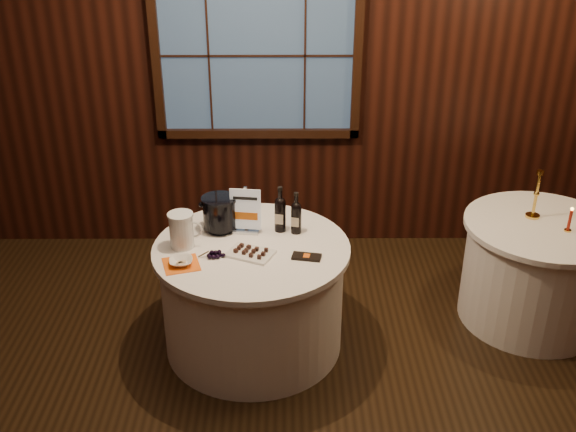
{
  "coord_description": "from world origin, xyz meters",
  "views": [
    {
      "loc": [
        0.22,
        -2.78,
        2.91
      ],
      "look_at": [
        0.24,
        0.9,
        1.04
      ],
      "focal_mm": 42.0,
      "sensor_mm": 36.0,
      "label": 1
    }
  ],
  "objects_px": {
    "port_bottle_right": "(296,215)",
    "chocolate_plate": "(250,252)",
    "main_table": "(253,296)",
    "sign_stand": "(246,217)",
    "port_bottle_left": "(280,212)",
    "grape_bunch": "(215,254)",
    "brass_candlestick": "(535,201)",
    "cracker_bowl": "(181,262)",
    "side_table": "(535,271)",
    "glass_pitcher": "(182,230)",
    "red_candle": "(569,222)",
    "ice_bucket": "(220,213)",
    "chocolate_box": "(307,257)"
  },
  "relations": [
    {
      "from": "port_bottle_right",
      "to": "chocolate_plate",
      "type": "height_order",
      "value": "port_bottle_right"
    },
    {
      "from": "main_table",
      "to": "sign_stand",
      "type": "bearing_deg",
      "value": 102.08
    },
    {
      "from": "sign_stand",
      "to": "port_bottle_left",
      "type": "bearing_deg",
      "value": 12.74
    },
    {
      "from": "sign_stand",
      "to": "chocolate_plate",
      "type": "distance_m",
      "value": 0.32
    },
    {
      "from": "main_table",
      "to": "grape_bunch",
      "type": "distance_m",
      "value": 0.48
    },
    {
      "from": "sign_stand",
      "to": "brass_candlestick",
      "type": "bearing_deg",
      "value": 13.32
    },
    {
      "from": "main_table",
      "to": "brass_candlestick",
      "type": "height_order",
      "value": "brass_candlestick"
    },
    {
      "from": "chocolate_plate",
      "to": "grape_bunch",
      "type": "height_order",
      "value": "grape_bunch"
    },
    {
      "from": "chocolate_plate",
      "to": "cracker_bowl",
      "type": "xyz_separation_m",
      "value": [
        -0.42,
        -0.12,
        0.01
      ]
    },
    {
      "from": "side_table",
      "to": "main_table",
      "type": "bearing_deg",
      "value": -171.47
    },
    {
      "from": "side_table",
      "to": "port_bottle_right",
      "type": "xyz_separation_m",
      "value": [
        -1.71,
        -0.11,
        0.51
      ]
    },
    {
      "from": "cracker_bowl",
      "to": "port_bottle_right",
      "type": "bearing_deg",
      "value": 30.14
    },
    {
      "from": "port_bottle_right",
      "to": "cracker_bowl",
      "type": "height_order",
      "value": "port_bottle_right"
    },
    {
      "from": "sign_stand",
      "to": "grape_bunch",
      "type": "xyz_separation_m",
      "value": [
        -0.18,
        -0.34,
        -0.09
      ]
    },
    {
      "from": "side_table",
      "to": "sign_stand",
      "type": "distance_m",
      "value": 2.1
    },
    {
      "from": "chocolate_plate",
      "to": "glass_pitcher",
      "type": "height_order",
      "value": "glass_pitcher"
    },
    {
      "from": "sign_stand",
      "to": "port_bottle_right",
      "type": "relative_size",
      "value": 1.13
    },
    {
      "from": "port_bottle_left",
      "to": "port_bottle_right",
      "type": "distance_m",
      "value": 0.11
    },
    {
      "from": "port_bottle_left",
      "to": "red_candle",
      "type": "bearing_deg",
      "value": 11.64
    },
    {
      "from": "ice_bucket",
      "to": "side_table",
      "type": "bearing_deg",
      "value": 2.04
    },
    {
      "from": "port_bottle_right",
      "to": "chocolate_plate",
      "type": "relative_size",
      "value": 0.88
    },
    {
      "from": "side_table",
      "to": "red_candle",
      "type": "relative_size",
      "value": 6.09
    },
    {
      "from": "port_bottle_left",
      "to": "grape_bunch",
      "type": "xyz_separation_m",
      "value": [
        -0.4,
        -0.36,
        -0.12
      ]
    },
    {
      "from": "side_table",
      "to": "port_bottle_left",
      "type": "xyz_separation_m",
      "value": [
        -1.81,
        -0.09,
        0.52
      ]
    },
    {
      "from": "glass_pitcher",
      "to": "chocolate_box",
      "type": "bearing_deg",
      "value": -11.88
    },
    {
      "from": "side_table",
      "to": "port_bottle_left",
      "type": "bearing_deg",
      "value": -177.3
    },
    {
      "from": "ice_bucket",
      "to": "chocolate_plate",
      "type": "relative_size",
      "value": 0.73
    },
    {
      "from": "chocolate_plate",
      "to": "glass_pitcher",
      "type": "relative_size",
      "value": 1.41
    },
    {
      "from": "chocolate_box",
      "to": "brass_candlestick",
      "type": "xyz_separation_m",
      "value": [
        1.6,
        0.56,
        0.12
      ]
    },
    {
      "from": "glass_pitcher",
      "to": "main_table",
      "type": "bearing_deg",
      "value": -1.01
    },
    {
      "from": "ice_bucket",
      "to": "chocolate_plate",
      "type": "bearing_deg",
      "value": -56.65
    },
    {
      "from": "cracker_bowl",
      "to": "chocolate_box",
      "type": "bearing_deg",
      "value": 5.81
    },
    {
      "from": "sign_stand",
      "to": "port_bottle_left",
      "type": "xyz_separation_m",
      "value": [
        0.23,
        0.02,
        0.03
      ]
    },
    {
      "from": "side_table",
      "to": "ice_bucket",
      "type": "distance_m",
      "value": 2.28
    },
    {
      "from": "sign_stand",
      "to": "port_bottle_right",
      "type": "distance_m",
      "value": 0.33
    },
    {
      "from": "glass_pitcher",
      "to": "brass_candlestick",
      "type": "height_order",
      "value": "brass_candlestick"
    },
    {
      "from": "red_candle",
      "to": "grape_bunch",
      "type": "bearing_deg",
      "value": -171.79
    },
    {
      "from": "sign_stand",
      "to": "cracker_bowl",
      "type": "bearing_deg",
      "value": -124.89
    },
    {
      "from": "sign_stand",
      "to": "cracker_bowl",
      "type": "relative_size",
      "value": 2.29
    },
    {
      "from": "red_candle",
      "to": "chocolate_plate",
      "type": "bearing_deg",
      "value": -171.81
    },
    {
      "from": "port_bottle_left",
      "to": "brass_candlestick",
      "type": "height_order",
      "value": "brass_candlestick"
    },
    {
      "from": "grape_bunch",
      "to": "ice_bucket",
      "type": "bearing_deg",
      "value": 90.17
    },
    {
      "from": "red_candle",
      "to": "port_bottle_right",
      "type": "bearing_deg",
      "value": -179.7
    },
    {
      "from": "grape_bunch",
      "to": "glass_pitcher",
      "type": "height_order",
      "value": "glass_pitcher"
    },
    {
      "from": "main_table",
      "to": "cracker_bowl",
      "type": "bearing_deg",
      "value": -151.52
    },
    {
      "from": "port_bottle_right",
      "to": "brass_candlestick",
      "type": "bearing_deg",
      "value": 21.11
    },
    {
      "from": "brass_candlestick",
      "to": "glass_pitcher",
      "type": "bearing_deg",
      "value": -170.32
    },
    {
      "from": "chocolate_box",
      "to": "cracker_bowl",
      "type": "height_order",
      "value": "cracker_bowl"
    },
    {
      "from": "ice_bucket",
      "to": "glass_pitcher",
      "type": "height_order",
      "value": "ice_bucket"
    },
    {
      "from": "port_bottle_left",
      "to": "chocolate_plate",
      "type": "distance_m",
      "value": 0.39
    }
  ]
}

